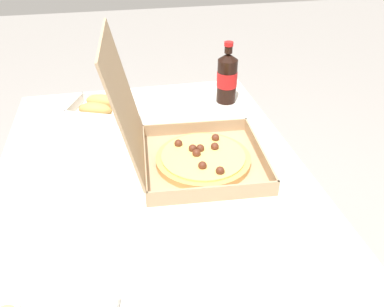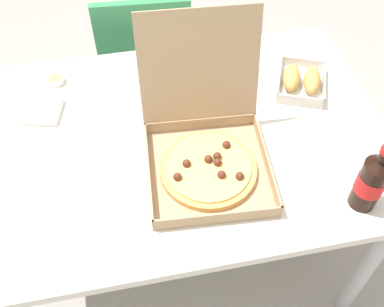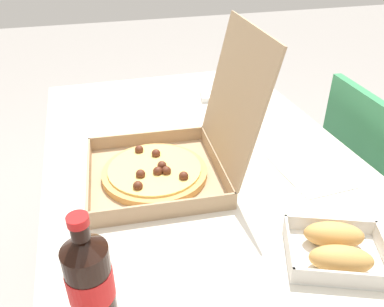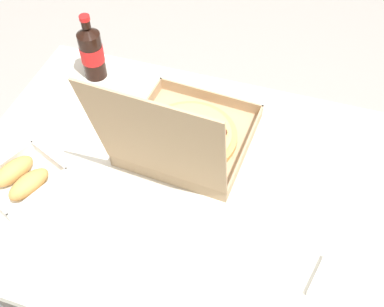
% 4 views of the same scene
% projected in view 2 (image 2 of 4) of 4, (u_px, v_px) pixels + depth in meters
% --- Properties ---
extents(ground_plane, '(10.00, 10.00, 0.00)m').
position_uv_depth(ground_plane, '(177.00, 249.00, 1.94)').
color(ground_plane, gray).
extents(dining_table, '(1.30, 0.86, 0.71)m').
position_uv_depth(dining_table, '(172.00, 154.00, 1.45)').
color(dining_table, silver).
rests_on(dining_table, ground_plane).
extents(chair, '(0.43, 0.43, 0.83)m').
position_uv_depth(chair, '(146.00, 59.00, 1.98)').
color(chair, '#338451').
rests_on(chair, ground_plane).
extents(pizza_box_open, '(0.37, 0.44, 0.38)m').
position_uv_depth(pizza_box_open, '(207.00, 149.00, 1.29)').
color(pizza_box_open, tan).
rests_on(pizza_box_open, dining_table).
extents(bread_side_box, '(0.21, 0.23, 0.06)m').
position_uv_depth(bread_side_box, '(301.00, 80.00, 1.51)').
color(bread_side_box, white).
rests_on(bread_side_box, dining_table).
extents(cola_bottle, '(0.07, 0.07, 0.22)m').
position_uv_depth(cola_bottle, '(371.00, 181.00, 1.17)').
color(cola_bottle, black).
rests_on(cola_bottle, dining_table).
extents(paper_menu, '(0.22, 0.16, 0.00)m').
position_uv_depth(paper_menu, '(208.00, 74.00, 1.56)').
color(paper_menu, white).
rests_on(paper_menu, dining_table).
extents(napkin_pile, '(0.13, 0.13, 0.02)m').
position_uv_depth(napkin_pile, '(43.00, 111.00, 1.44)').
color(napkin_pile, white).
rests_on(napkin_pile, dining_table).
extents(dipping_sauce_cup, '(0.06, 0.06, 0.02)m').
position_uv_depth(dipping_sauce_cup, '(56.00, 80.00, 1.53)').
color(dipping_sauce_cup, white).
rests_on(dipping_sauce_cup, dining_table).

